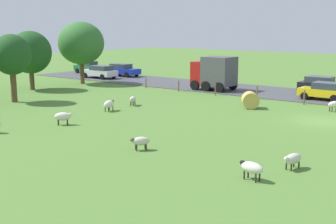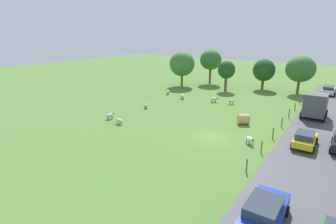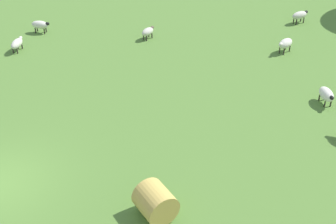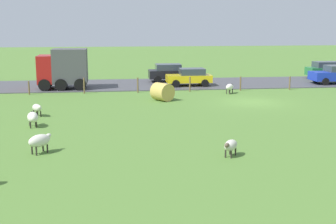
# 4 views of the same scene
# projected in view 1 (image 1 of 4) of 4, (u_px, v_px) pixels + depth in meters

# --- Properties ---
(ground_plane) EXTENTS (160.00, 160.00, 0.00)m
(ground_plane) POSITION_uv_depth(u_px,v_px,m) (323.00, 121.00, 29.78)
(ground_plane) COLOR #517A33
(sheep_0) EXTENTS (0.65, 1.19, 0.77)m
(sheep_0) POSITION_uv_depth(u_px,v_px,m) (252.00, 168.00, 18.21)
(sheep_0) COLOR silver
(sheep_0) RESTS_ON ground_plane
(sheep_1) EXTENTS (1.12, 0.99, 0.78)m
(sheep_1) POSITION_uv_depth(u_px,v_px,m) (335.00, 104.00, 33.17)
(sheep_1) COLOR silver
(sheep_1) RESTS_ON ground_plane
(sheep_2) EXTENTS (1.00, 0.90, 0.70)m
(sheep_2) POSITION_uv_depth(u_px,v_px,m) (140.00, 141.00, 22.69)
(sheep_2) COLOR beige
(sheep_2) RESTS_ON ground_plane
(sheep_3) EXTENTS (1.05, 0.83, 0.74)m
(sheep_3) POSITION_uv_depth(u_px,v_px,m) (133.00, 99.00, 35.67)
(sheep_3) COLOR beige
(sheep_3) RESTS_ON ground_plane
(sheep_4) EXTENTS (1.25, 0.78, 0.81)m
(sheep_4) POSITION_uv_depth(u_px,v_px,m) (109.00, 104.00, 33.32)
(sheep_4) COLOR silver
(sheep_4) RESTS_ON ground_plane
(sheep_5) EXTENTS (1.11, 1.10, 0.82)m
(sheep_5) POSITION_uv_depth(u_px,v_px,m) (63.00, 117.00, 28.57)
(sheep_5) COLOR silver
(sheep_5) RESTS_ON ground_plane
(sheep_6) EXTENTS (1.22, 0.67, 0.71)m
(sheep_6) POSITION_uv_depth(u_px,v_px,m) (293.00, 159.00, 19.64)
(sheep_6) COLOR beige
(sheep_6) RESTS_ON ground_plane
(hay_bale_0) EXTENTS (1.77, 1.77, 1.26)m
(hay_bale_0) POSITION_uv_depth(u_px,v_px,m) (250.00, 100.00, 34.49)
(hay_bale_0) COLOR tan
(hay_bale_0) RESTS_ON ground_plane
(tree_0) EXTENTS (4.15, 4.15, 5.85)m
(tree_0) POSITION_uv_depth(u_px,v_px,m) (30.00, 52.00, 44.21)
(tree_0) COLOR brown
(tree_0) RESTS_ON ground_plane
(tree_2) EXTENTS (5.03, 5.03, 6.81)m
(tree_2) POSITION_uv_depth(u_px,v_px,m) (81.00, 43.00, 48.88)
(tree_2) COLOR brown
(tree_2) RESTS_ON ground_plane
(tree_3) EXTENTS (3.21, 3.21, 5.66)m
(tree_3) POSITION_uv_depth(u_px,v_px,m) (12.00, 55.00, 36.76)
(tree_3) COLOR brown
(tree_3) RESTS_ON ground_plane
(fence_post_2) EXTENTS (0.12, 0.12, 1.21)m
(fence_post_2) POSITION_uv_depth(u_px,v_px,m) (304.00, 97.00, 36.08)
(fence_post_2) COLOR brown
(fence_post_2) RESTS_ON ground_plane
(fence_post_3) EXTENTS (0.12, 0.12, 1.19)m
(fence_post_3) POSITION_uv_depth(u_px,v_px,m) (257.00, 93.00, 38.61)
(fence_post_3) COLOR brown
(fence_post_3) RESTS_ON ground_plane
(fence_post_4) EXTENTS (0.12, 0.12, 1.23)m
(fence_post_4) POSITION_uv_depth(u_px,v_px,m) (215.00, 89.00, 41.13)
(fence_post_4) COLOR brown
(fence_post_4) RESTS_ON ground_plane
(fence_post_5) EXTENTS (0.12, 0.12, 1.06)m
(fence_post_5) POSITION_uv_depth(u_px,v_px,m) (179.00, 86.00, 43.67)
(fence_post_5) COLOR brown
(fence_post_5) RESTS_ON ground_plane
(fence_post_6) EXTENTS (0.12, 0.12, 1.03)m
(fence_post_6) POSITION_uv_depth(u_px,v_px,m) (146.00, 83.00, 46.20)
(fence_post_6) COLOR brown
(fence_post_6) RESTS_ON ground_plane
(truck_0) EXTENTS (2.87, 3.98, 3.30)m
(truck_0) POSITION_uv_depth(u_px,v_px,m) (215.00, 72.00, 44.04)
(truck_0) COLOR #B21919
(truck_0) RESTS_ON road_strip
(car_1) EXTENTS (2.14, 4.58, 1.54)m
(car_1) POSITION_uv_depth(u_px,v_px,m) (100.00, 72.00, 54.49)
(car_1) COLOR silver
(car_1) RESTS_ON road_strip
(car_2) EXTENTS (2.06, 3.88, 1.51)m
(car_2) POSITION_uv_depth(u_px,v_px,m) (324.00, 91.00, 38.14)
(car_2) COLOR yellow
(car_2) RESTS_ON road_strip
(car_3) EXTENTS (2.02, 4.36, 1.62)m
(car_3) POSITION_uv_depth(u_px,v_px,m) (89.00, 67.00, 60.45)
(car_3) COLOR #237238
(car_3) RESTS_ON road_strip
(car_5) EXTENTS (2.09, 4.58, 1.56)m
(car_5) POSITION_uv_depth(u_px,v_px,m) (122.00, 70.00, 56.81)
(car_5) COLOR #1933B2
(car_5) RESTS_ON road_strip
(car_6) EXTENTS (2.11, 4.25, 1.64)m
(car_6) POSITION_uv_depth(u_px,v_px,m) (322.00, 85.00, 41.36)
(car_6) COLOR black
(car_6) RESTS_ON road_strip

